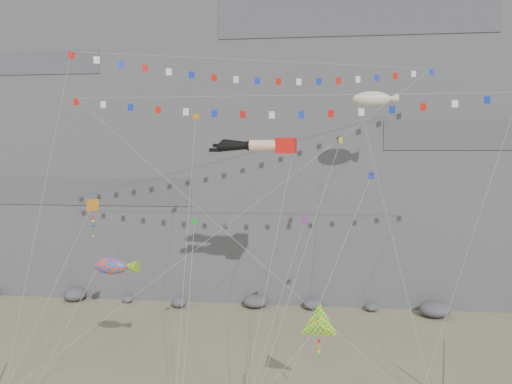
% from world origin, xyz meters
% --- Properties ---
extents(ground, '(120.00, 120.00, 0.00)m').
position_xyz_m(ground, '(0.00, 0.00, 0.00)').
color(ground, gray).
rests_on(ground, ground).
extents(cliff, '(80.00, 28.00, 50.00)m').
position_xyz_m(cliff, '(0.00, 32.00, 25.00)').
color(cliff, slate).
rests_on(cliff, ground).
extents(talus_boulders, '(60.00, 3.00, 1.20)m').
position_xyz_m(talus_boulders, '(0.00, 17.00, 0.60)').
color(talus_boulders, '#58585C').
rests_on(talus_boulders, ground).
extents(anchor_pole_right, '(0.12, 0.12, 3.97)m').
position_xyz_m(anchor_pole_right, '(14.55, -1.08, 1.99)').
color(anchor_pole_right, slate).
rests_on(anchor_pole_right, ground).
extents(legs_kite, '(6.83, 14.38, 21.33)m').
position_xyz_m(legs_kite, '(1.92, 5.04, 16.76)').
color(legs_kite, red).
rests_on(legs_kite, ground).
extents(flag_banner_upper, '(31.10, 17.78, 31.44)m').
position_xyz_m(flag_banner_upper, '(2.05, 7.95, 23.82)').
color(flag_banner_upper, red).
rests_on(flag_banner_upper, ground).
extents(flag_banner_lower, '(33.98, 6.82, 23.47)m').
position_xyz_m(flag_banner_lower, '(3.84, 4.63, 20.59)').
color(flag_banner_lower, red).
rests_on(flag_banner_lower, ground).
extents(harlequin_kite, '(4.22, 8.72, 14.59)m').
position_xyz_m(harlequin_kite, '(-11.43, 3.39, 12.06)').
color(harlequin_kite, red).
rests_on(harlequin_kite, ground).
extents(fish_windsock, '(6.15, 4.61, 9.68)m').
position_xyz_m(fish_windsock, '(-8.73, 0.34, 7.97)').
color(fish_windsock, '#FF3F0D').
rests_on(fish_windsock, ground).
extents(delta_kite, '(7.09, 5.35, 9.35)m').
position_xyz_m(delta_kite, '(6.34, -4.13, 5.71)').
color(delta_kite, yellow).
rests_on(delta_kite, ground).
extents(blimp_windsock, '(4.89, 15.15, 25.52)m').
position_xyz_m(blimp_windsock, '(11.02, 11.55, 20.95)').
color(blimp_windsock, beige).
rests_on(blimp_windsock, ground).
extents(small_kite_a, '(2.39, 14.39, 23.63)m').
position_xyz_m(small_kite_a, '(-3.77, 6.37, 18.73)').
color(small_kite_a, orange).
rests_on(small_kite_a, ground).
extents(small_kite_b, '(4.08, 11.23, 15.47)m').
position_xyz_m(small_kite_b, '(5.18, 5.78, 10.48)').
color(small_kite_b, purple).
rests_on(small_kite_b, ground).
extents(small_kite_c, '(1.92, 10.18, 14.77)m').
position_xyz_m(small_kite_c, '(-2.72, 1.36, 11.02)').
color(small_kite_c, green).
rests_on(small_kite_c, ground).
extents(small_kite_d, '(6.60, 14.98, 23.20)m').
position_xyz_m(small_kite_d, '(7.99, 7.56, 16.82)').
color(small_kite_d, yellow).
rests_on(small_kite_d, ground).
extents(small_kite_e, '(7.18, 8.80, 17.88)m').
position_xyz_m(small_kite_e, '(10.01, 2.99, 14.24)').
color(small_kite_e, '#142CB3').
rests_on(small_kite_e, ground).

